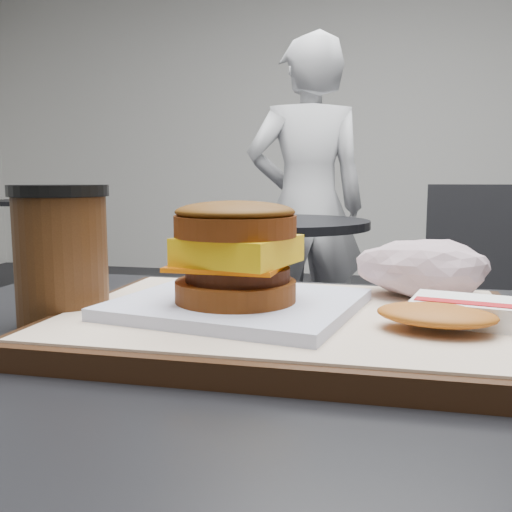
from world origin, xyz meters
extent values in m
cube|color=silver|center=(0.00, 5.00, 1.50)|extent=(8.00, 0.10, 3.00)
cube|color=black|center=(0.00, 0.00, 0.75)|extent=(0.80, 0.60, 0.04)
cube|color=black|center=(-0.03, 0.05, 0.78)|extent=(0.38, 0.28, 0.02)
cube|color=beige|center=(-0.03, 0.05, 0.79)|extent=(0.36, 0.26, 0.00)
cube|color=white|center=(-0.07, 0.05, 0.80)|extent=(0.22, 0.20, 0.01)
cylinder|color=#69320F|center=(-0.07, 0.04, 0.81)|extent=(0.12, 0.12, 0.02)
cylinder|color=black|center=(-0.07, 0.04, 0.82)|extent=(0.10, 0.10, 0.01)
cube|color=orange|center=(-0.07, 0.04, 0.83)|extent=(0.09, 0.09, 0.00)
cube|color=yellow|center=(-0.06, 0.04, 0.84)|extent=(0.10, 0.10, 0.02)
cylinder|color=#69300F|center=(-0.07, 0.04, 0.86)|extent=(0.12, 0.12, 0.02)
ellipsoid|color=brown|center=(-0.07, 0.04, 0.87)|extent=(0.11, 0.11, 0.02)
cube|color=white|center=(0.12, 0.05, 0.80)|extent=(0.10, 0.07, 0.02)
cube|color=red|center=(0.12, 0.03, 0.81)|extent=(0.09, 0.03, 0.00)
ellipsoid|color=#C56E1F|center=(0.09, 0.02, 0.80)|extent=(0.09, 0.08, 0.01)
cylinder|color=#3D210E|center=(-0.23, 0.04, 0.83)|extent=(0.08, 0.08, 0.11)
cylinder|color=black|center=(-0.23, 0.04, 0.89)|extent=(0.09, 0.09, 0.01)
cylinder|color=black|center=(-0.35, 1.65, 0.01)|extent=(0.44, 0.44, 0.02)
cylinder|color=#A5A5AA|center=(-0.35, 1.65, 0.37)|extent=(0.07, 0.07, 0.70)
cylinder|color=black|center=(-0.35, 1.65, 0.73)|extent=(0.70, 0.70, 0.03)
cube|color=white|center=(-0.42, 1.54, 0.75)|extent=(0.15, 0.15, 0.00)
cylinder|color=#9C9CA1|center=(0.21, 1.79, 0.22)|extent=(0.06, 0.06, 0.44)
cube|color=black|center=(0.21, 1.79, 0.46)|extent=(0.45, 0.45, 0.04)
cube|color=black|center=(0.40, 1.79, 0.68)|extent=(0.40, 0.06, 0.40)
imported|color=silver|center=(-0.31, 2.23, 0.77)|extent=(0.65, 0.52, 1.54)
cylinder|color=black|center=(-2.40, 3.20, 0.01)|extent=(0.40, 0.40, 0.02)
cylinder|color=#A5A5AA|center=(-2.40, 3.20, 0.37)|extent=(0.06, 0.06, 0.70)
cylinder|color=black|center=(-2.40, 3.20, 0.73)|extent=(0.66, 0.66, 0.03)
camera|label=1|loc=(0.05, -0.41, 0.90)|focal=40.00mm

